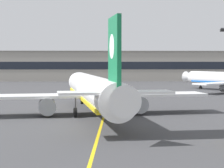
{
  "coord_description": "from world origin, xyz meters",
  "views": [
    {
      "loc": [
        -1.67,
        -37.87,
        7.28
      ],
      "look_at": [
        0.13,
        11.95,
        4.46
      ],
      "focal_mm": 62.91,
      "sensor_mm": 36.0,
      "label": 1
    }
  ],
  "objects": [
    {
      "name": "terminal_building",
      "position": [
        3.57,
        114.5,
        5.71
      ],
      "size": [
        166.71,
        12.4,
        11.41
      ],
      "color": "#9E998E",
      "rests_on": "ground"
    },
    {
      "name": "ground_plane",
      "position": [
        0.0,
        0.0,
        0.0
      ],
      "size": [
        400.0,
        400.0,
        0.0
      ],
      "primitive_type": "plane",
      "color": "#3D3D3F"
    },
    {
      "name": "airliner_foreground",
      "position": [
        -2.34,
        15.49,
        3.37
      ],
      "size": [
        32.36,
        41.43,
        11.65
      ],
      "color": "white",
      "rests_on": "ground"
    },
    {
      "name": "taxiway_centreline",
      "position": [
        0.0,
        30.0,
        0.0
      ],
      "size": [
        10.34,
        179.74,
        0.01
      ],
      "primitive_type": "cube",
      "rotation": [
        0.0,
        0.0,
        -0.06
      ],
      "color": "yellow",
      "rests_on": "ground"
    },
    {
      "name": "safety_cone_by_nose_gear",
      "position": [
        -2.1,
        30.65,
        0.26
      ],
      "size": [
        0.44,
        0.44,
        0.55
      ],
      "color": "orange",
      "rests_on": "ground"
    }
  ]
}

